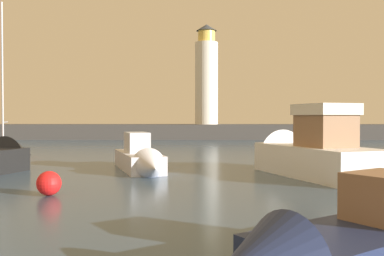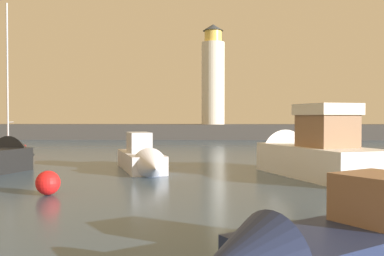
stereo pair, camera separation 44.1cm
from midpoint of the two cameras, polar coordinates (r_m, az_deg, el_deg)
name	(u,v)px [view 1 (the left image)]	position (r m, az deg, el deg)	size (l,w,h in m)	color
ground_plane	(217,158)	(31.12, 2.93, -4.00)	(220.00, 220.00, 0.00)	#384C60
breakwater	(208,132)	(59.72, 1.86, -0.47)	(76.94, 6.97, 2.00)	#423F3D
lighthouse	(206,77)	(59.95, 1.69, 6.67)	(3.12, 3.12, 13.65)	silver
motorboat_0	(301,153)	(23.46, 13.54, -3.15)	(5.99, 9.85, 4.15)	white
motorboat_4	(333,250)	(8.43, 16.47, -15.04)	(6.43, 5.29, 2.27)	#1E284C
motorboat_5	(141,160)	(23.62, -7.16, -4.13)	(3.95, 7.41, 2.42)	silver
sailboat_moored	(4,153)	(32.66, -23.74, -2.99)	(3.88, 6.84, 10.63)	#B21E1E
mooring_buoy	(49,183)	(17.27, -18.92, -6.86)	(0.92, 0.92, 0.92)	red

